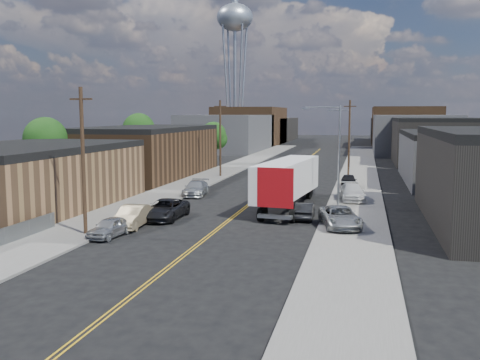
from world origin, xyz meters
The scene contains 32 objects.
ground centered at (0.00, 60.00, 0.00)m, with size 260.00×260.00×0.00m, color black.
centerline centered at (0.00, 45.00, 0.01)m, with size 0.32×120.00×0.01m, color gold.
sidewalk_left centered at (-9.50, 45.00, 0.07)m, with size 5.00×140.00×0.15m, color slate.
sidewalk_right centered at (9.50, 45.00, 0.07)m, with size 5.00×140.00×0.15m, color slate.
warehouse_tan centered at (-18.00, 18.00, 2.80)m, with size 12.00×22.00×5.60m.
warehouse_brown centered at (-18.00, 44.00, 3.30)m, with size 12.00×26.00×6.60m.
industrial_right_b centered at (22.00, 46.00, 3.05)m, with size 14.00×24.00×6.10m.
industrial_right_c centered at (22.00, 72.00, 3.80)m, with size 14.00×22.00×7.60m.
skyline_left_a centered at (-20.00, 95.00, 4.00)m, with size 16.00×30.00×8.00m, color #3D3D40.
skyline_right_a centered at (20.00, 95.00, 4.00)m, with size 16.00×30.00×8.00m, color #3D3D40.
skyline_left_b centered at (-20.00, 120.00, 5.00)m, with size 16.00×26.00×10.00m, color #472F1C.
skyline_right_b centered at (20.00, 120.00, 5.00)m, with size 16.00×26.00×10.00m, color #472F1C.
skyline_left_c centered at (-20.00, 140.00, 3.50)m, with size 16.00×40.00×7.00m, color black.
skyline_right_c centered at (20.00, 140.00, 3.50)m, with size 16.00×40.00×7.00m, color black.
water_tower centered at (-22.00, 110.00, 30.65)m, with size 9.00×9.00×36.90m.
streetlight_near centered at (7.60, 25.00, 5.33)m, with size 3.39×0.25×9.00m.
streetlight_far centered at (7.60, 60.00, 5.33)m, with size 3.39×0.25×9.00m.
utility_pole_left_near centered at (-8.20, 10.00, 5.14)m, with size 1.60×0.26×10.00m.
utility_pole_left_far centered at (-8.20, 45.00, 5.14)m, with size 1.60×0.26×10.00m.
utility_pole_right centered at (8.20, 48.00, 5.14)m, with size 1.60×0.26×10.00m.
tree_left_near centered at (-23.94, 30.00, 5.18)m, with size 4.85×4.76×7.91m.
tree_left_mid centered at (-23.94, 55.00, 5.48)m, with size 5.10×5.04×8.37m.
tree_left_far centered at (-13.94, 62.00, 4.57)m, with size 4.35×4.20×6.97m.
semi_truck centered at (3.74, 24.63, 2.43)m, with size 4.24×16.54×4.26m.
car_left_a centered at (-6.40, 10.00, 0.66)m, with size 1.57×3.90×1.33m, color #A7AAAC.
car_left_b centered at (-6.23, 13.24, 0.79)m, with size 1.68×4.80×1.58m, color #998664.
car_left_c centered at (-5.00, 16.64, 0.78)m, with size 2.58×5.59×1.55m, color black.
car_left_d centered at (-6.40, 28.88, 0.74)m, with size 2.08×5.13×1.49m, color #ADB1B3.
car_right_oncoming centered at (5.69, 19.14, 0.65)m, with size 1.38×3.97×1.31m, color black.
car_right_lot_a centered at (8.57, 16.00, 0.89)m, with size 2.46×5.33×1.48m, color #A3A7A8.
car_right_lot_b centered at (9.12, 28.53, 0.90)m, with size 2.12×5.20×1.51m, color silver.
car_right_lot_c centered at (8.56, 37.85, 0.85)m, with size 1.66×4.12×1.40m, color black.
Camera 1 is at (10.11, -22.31, 8.22)m, focal length 40.00 mm.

